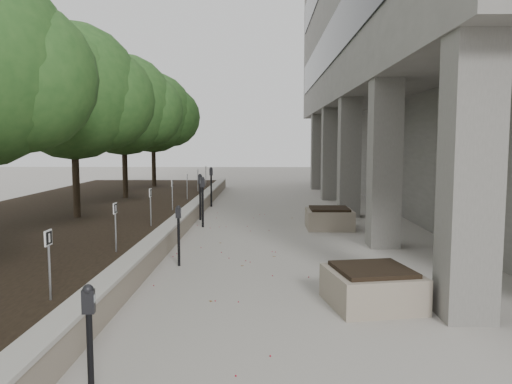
{
  "coord_description": "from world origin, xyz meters",
  "views": [
    {
      "loc": [
        0.53,
        -6.03,
        2.52
      ],
      "look_at": [
        0.31,
        6.89,
        1.23
      ],
      "focal_mm": 35.16,
      "sensor_mm": 36.0,
      "label": 1
    }
  ],
  "objects_px": {
    "crabapple_tree_4": "(124,126)",
    "planter_back": "(329,218)",
    "crabapple_tree_5": "(153,130)",
    "planter_front": "(372,286)",
    "parking_meter_2": "(179,236)",
    "parking_meter_5": "(211,187)",
    "parking_meter_1": "(90,353)",
    "parking_meter_3": "(203,202)",
    "crabapple_tree_3": "(74,121)",
    "parking_meter_4": "(200,197)"
  },
  "relations": [
    {
      "from": "parking_meter_4",
      "to": "parking_meter_3",
      "type": "bearing_deg",
      "value": -95.91
    },
    {
      "from": "parking_meter_2",
      "to": "parking_meter_5",
      "type": "height_order",
      "value": "parking_meter_5"
    },
    {
      "from": "planter_back",
      "to": "planter_front",
      "type": "bearing_deg",
      "value": -91.92
    },
    {
      "from": "parking_meter_1",
      "to": "planter_front",
      "type": "distance_m",
      "value": 4.61
    },
    {
      "from": "crabapple_tree_4",
      "to": "parking_meter_3",
      "type": "height_order",
      "value": "crabapple_tree_4"
    },
    {
      "from": "crabapple_tree_4",
      "to": "crabapple_tree_3",
      "type": "bearing_deg",
      "value": -90.0
    },
    {
      "from": "crabapple_tree_3",
      "to": "planter_back",
      "type": "height_order",
      "value": "crabapple_tree_3"
    },
    {
      "from": "crabapple_tree_4",
      "to": "parking_meter_5",
      "type": "distance_m",
      "value": 4.03
    },
    {
      "from": "crabapple_tree_3",
      "to": "parking_meter_4",
      "type": "relative_size",
      "value": 3.61
    },
    {
      "from": "crabapple_tree_5",
      "to": "parking_meter_2",
      "type": "bearing_deg",
      "value": -75.63
    },
    {
      "from": "parking_meter_2",
      "to": "planter_front",
      "type": "height_order",
      "value": "parking_meter_2"
    },
    {
      "from": "crabapple_tree_5",
      "to": "parking_meter_3",
      "type": "height_order",
      "value": "crabapple_tree_5"
    },
    {
      "from": "parking_meter_1",
      "to": "planter_front",
      "type": "relative_size",
      "value": 0.98
    },
    {
      "from": "crabapple_tree_4",
      "to": "parking_meter_2",
      "type": "height_order",
      "value": "crabapple_tree_4"
    },
    {
      "from": "parking_meter_3",
      "to": "crabapple_tree_4",
      "type": "bearing_deg",
      "value": 114.43
    },
    {
      "from": "parking_meter_1",
      "to": "parking_meter_2",
      "type": "xyz_separation_m",
      "value": [
        -0.19,
        5.73,
        -0.01
      ]
    },
    {
      "from": "parking_meter_3",
      "to": "parking_meter_5",
      "type": "xyz_separation_m",
      "value": [
        -0.25,
        4.75,
        0.02
      ]
    },
    {
      "from": "crabapple_tree_3",
      "to": "crabapple_tree_4",
      "type": "xyz_separation_m",
      "value": [
        0.0,
        5.0,
        0.0
      ]
    },
    {
      "from": "crabapple_tree_5",
      "to": "parking_meter_3",
      "type": "bearing_deg",
      "value": -69.41
    },
    {
      "from": "parking_meter_3",
      "to": "parking_meter_4",
      "type": "distance_m",
      "value": 1.39
    },
    {
      "from": "parking_meter_2",
      "to": "planter_back",
      "type": "height_order",
      "value": "parking_meter_2"
    },
    {
      "from": "crabapple_tree_5",
      "to": "planter_front",
      "type": "bearing_deg",
      "value": -66.96
    },
    {
      "from": "crabapple_tree_4",
      "to": "planter_back",
      "type": "bearing_deg",
      "value": -31.74
    },
    {
      "from": "crabapple_tree_3",
      "to": "crabapple_tree_5",
      "type": "xyz_separation_m",
      "value": [
        0.0,
        10.0,
        0.0
      ]
    },
    {
      "from": "crabapple_tree_4",
      "to": "planter_front",
      "type": "relative_size",
      "value": 4.19
    },
    {
      "from": "parking_meter_4",
      "to": "planter_front",
      "type": "bearing_deg",
      "value": -82.45
    },
    {
      "from": "crabapple_tree_4",
      "to": "planter_back",
      "type": "distance_m",
      "value": 8.96
    },
    {
      "from": "crabapple_tree_4",
      "to": "planter_back",
      "type": "height_order",
      "value": "crabapple_tree_4"
    },
    {
      "from": "parking_meter_5",
      "to": "parking_meter_3",
      "type": "bearing_deg",
      "value": -94.53
    },
    {
      "from": "parking_meter_3",
      "to": "parking_meter_4",
      "type": "xyz_separation_m",
      "value": [
        -0.25,
        1.37,
        -0.0
      ]
    },
    {
      "from": "crabapple_tree_4",
      "to": "parking_meter_4",
      "type": "height_order",
      "value": "crabapple_tree_4"
    },
    {
      "from": "parking_meter_1",
      "to": "parking_meter_4",
      "type": "distance_m",
      "value": 11.8
    },
    {
      "from": "parking_meter_4",
      "to": "planter_front",
      "type": "height_order",
      "value": "parking_meter_4"
    },
    {
      "from": "crabapple_tree_3",
      "to": "crabapple_tree_4",
      "type": "distance_m",
      "value": 5.0
    },
    {
      "from": "crabapple_tree_5",
      "to": "parking_meter_1",
      "type": "relative_size",
      "value": 4.28
    },
    {
      "from": "parking_meter_1",
      "to": "parking_meter_2",
      "type": "distance_m",
      "value": 5.73
    },
    {
      "from": "planter_front",
      "to": "parking_meter_4",
      "type": "bearing_deg",
      "value": 113.77
    },
    {
      "from": "crabapple_tree_5",
      "to": "parking_meter_2",
      "type": "distance_m",
      "value": 14.67
    },
    {
      "from": "parking_meter_5",
      "to": "planter_front",
      "type": "relative_size",
      "value": 1.2
    },
    {
      "from": "parking_meter_5",
      "to": "planter_back",
      "type": "bearing_deg",
      "value": -58.48
    },
    {
      "from": "parking_meter_4",
      "to": "planter_front",
      "type": "xyz_separation_m",
      "value": [
        3.75,
        -8.51,
        -0.45
      ]
    },
    {
      "from": "crabapple_tree_4",
      "to": "parking_meter_2",
      "type": "xyz_separation_m",
      "value": [
        3.59,
        -9.0,
        -2.5
      ]
    },
    {
      "from": "parking_meter_3",
      "to": "parking_meter_5",
      "type": "height_order",
      "value": "parking_meter_5"
    },
    {
      "from": "crabapple_tree_3",
      "to": "planter_back",
      "type": "bearing_deg",
      "value": 4.16
    },
    {
      "from": "planter_back",
      "to": "parking_meter_5",
      "type": "bearing_deg",
      "value": 129.06
    },
    {
      "from": "parking_meter_3",
      "to": "planter_back",
      "type": "relative_size",
      "value": 1.14
    },
    {
      "from": "crabapple_tree_3",
      "to": "parking_meter_2",
      "type": "distance_m",
      "value": 5.93
    },
    {
      "from": "crabapple_tree_3",
      "to": "planter_back",
      "type": "distance_m",
      "value": 7.78
    },
    {
      "from": "parking_meter_1",
      "to": "parking_meter_5",
      "type": "distance_m",
      "value": 15.18
    },
    {
      "from": "parking_meter_3",
      "to": "crabapple_tree_5",
      "type": "bearing_deg",
      "value": 95.98
    }
  ]
}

